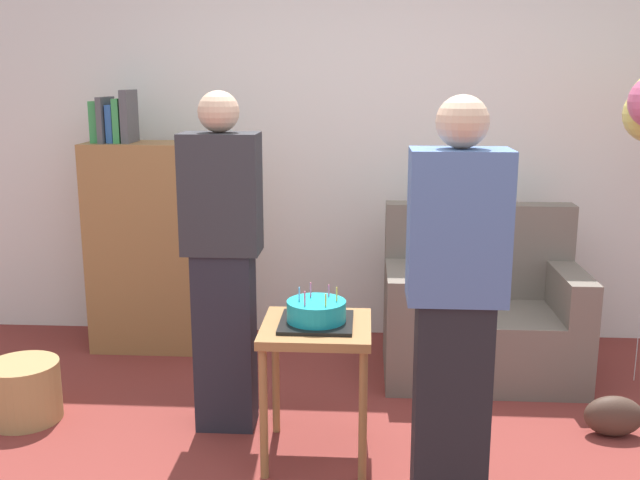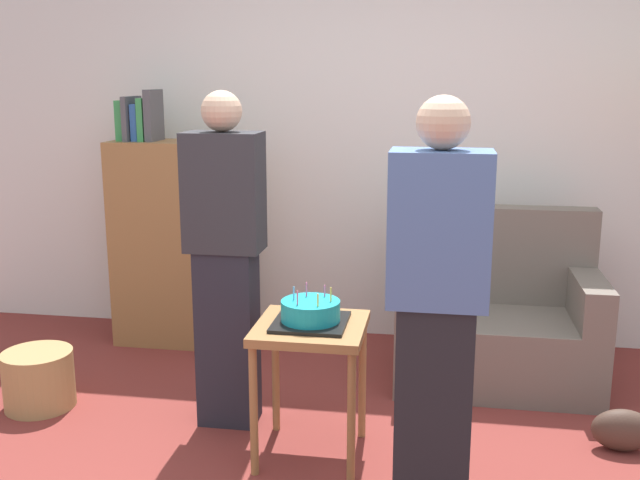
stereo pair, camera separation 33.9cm
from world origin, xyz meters
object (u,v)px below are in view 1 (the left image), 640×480
object	(u,v)px
side_table	(316,345)
wicker_basket	(24,391)
bookshelf	(155,243)
couch	(480,316)
birthday_cake	(316,313)
person_blowing_candles	(223,262)
person_holding_cake	(454,312)
handbag	(614,416)

from	to	relation	value
side_table	wicker_basket	xyz separation A→B (m)	(-1.49, 0.26, -0.38)
bookshelf	couch	bearing A→B (deg)	-8.30
birthday_cake	person_blowing_candles	xyz separation A→B (m)	(-0.46, 0.27, 0.16)
couch	person_blowing_candles	xyz separation A→B (m)	(-1.34, -0.76, 0.49)
person_holding_cake	handbag	size ratio (longest dim) A/B	5.82
bookshelf	side_table	size ratio (longest dim) A/B	2.57
couch	bookshelf	distance (m)	2.03
side_table	person_holding_cake	distance (m)	0.76
couch	bookshelf	size ratio (longest dim) A/B	0.68
side_table	birthday_cake	xyz separation A→B (m)	(0.00, 0.00, 0.15)
side_table	person_blowing_candles	world-z (taller)	person_blowing_candles
birthday_cake	person_holding_cake	world-z (taller)	person_holding_cake
bookshelf	person_holding_cake	size ratio (longest dim) A/B	0.99
side_table	birthday_cake	size ratio (longest dim) A/B	1.96
couch	person_holding_cake	bearing A→B (deg)	-102.89
person_blowing_candles	wicker_basket	distance (m)	1.23
bookshelf	side_table	bearing A→B (deg)	-50.18
person_blowing_candles	person_holding_cake	xyz separation A→B (m)	(1.01, -0.70, 0.00)
birthday_cake	person_holding_cake	xyz separation A→B (m)	(0.55, -0.43, 0.16)
couch	wicker_basket	bearing A→B (deg)	-161.86
side_table	birthday_cake	world-z (taller)	birthday_cake
bookshelf	side_table	distance (m)	1.73
couch	handbag	xyz separation A→B (m)	(0.53, -0.76, -0.24)
person_blowing_candles	person_holding_cake	world-z (taller)	same
bookshelf	handbag	xyz separation A→B (m)	(2.51, -1.05, -0.57)
bookshelf	birthday_cake	bearing A→B (deg)	-50.18
birthday_cake	wicker_basket	distance (m)	1.60
side_table	person_holding_cake	size ratio (longest dim) A/B	0.38
side_table	bookshelf	bearing A→B (deg)	129.82
side_table	handbag	size ratio (longest dim) A/B	2.24
bookshelf	birthday_cake	size ratio (longest dim) A/B	5.04
person_holding_cake	couch	bearing A→B (deg)	-81.58
person_blowing_candles	wicker_basket	world-z (taller)	person_blowing_candles
couch	side_table	world-z (taller)	couch
bookshelf	wicker_basket	world-z (taller)	bookshelf
side_table	person_blowing_candles	distance (m)	0.61
couch	person_blowing_candles	distance (m)	1.62
bookshelf	birthday_cake	world-z (taller)	bookshelf
person_blowing_candles	birthday_cake	bearing A→B (deg)	-31.29
couch	birthday_cake	world-z (taller)	couch
birthday_cake	side_table	bearing A→B (deg)	-160.06
handbag	bookshelf	bearing A→B (deg)	157.33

